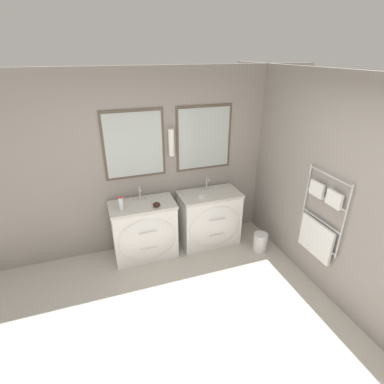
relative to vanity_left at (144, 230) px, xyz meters
name	(u,v)px	position (x,y,z in m)	size (l,w,h in m)	color
ground_plane	(202,359)	(0.19, -1.83, -0.43)	(16.00, 16.00, 0.00)	#BCB5A8
wall_back	(150,163)	(0.20, 0.34, 0.88)	(5.15, 0.16, 2.60)	gray
wall_right	(310,180)	(1.99, -0.87, 0.86)	(0.13, 4.21, 2.60)	gray
vanity_left	(144,230)	(0.00, 0.00, 0.00)	(0.91, 0.57, 0.84)	white
vanity_right	(210,218)	(1.01, 0.00, 0.00)	(0.91, 0.57, 0.84)	white
faucet_left	(140,194)	(0.00, 0.15, 0.51)	(0.17, 0.13, 0.20)	silver
faucet_right	(207,184)	(1.01, 0.15, 0.51)	(0.17, 0.13, 0.20)	silver
toiletry_bottle	(121,204)	(-0.29, -0.05, 0.50)	(0.06, 0.06, 0.20)	silver
amenity_bowl	(156,205)	(0.17, -0.11, 0.44)	(0.10, 0.10, 0.06)	black
soap_dish	(202,197)	(0.85, -0.06, 0.43)	(0.10, 0.07, 0.04)	white
waste_bin	(260,242)	(1.66, -0.45, -0.29)	(0.21, 0.21, 0.28)	silver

